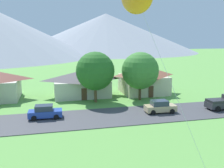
{
  "coord_description": "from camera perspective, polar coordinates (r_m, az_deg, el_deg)",
  "views": [
    {
      "loc": [
        -7.05,
        0.02,
        10.27
      ],
      "look_at": [
        -1.73,
        21.76,
        6.12
      ],
      "focal_mm": 40.79,
      "sensor_mm": 36.0,
      "label": 1
    }
  ],
  "objects": [
    {
      "name": "parked_car_blue_mid_west",
      "position": [
        33.64,
        -14.78,
        -6.08
      ],
      "size": [
        4.27,
        2.21,
        1.68
      ],
      "color": "#2847A8",
      "rests_on": "road_strip"
    },
    {
      "name": "road_strip",
      "position": [
        33.35,
        -0.88,
        -7.35
      ],
      "size": [
        160.0,
        7.89,
        0.08
      ],
      "primitive_type": "cube",
      "color": "#424247",
      "rests_on": "ground"
    },
    {
      "name": "tree_near_left",
      "position": [
        41.53,
        6.34,
        2.99
      ],
      "size": [
        6.05,
        6.05,
        7.91
      ],
      "color": "#4C3823",
      "rests_on": "ground"
    },
    {
      "name": "house_left_center",
      "position": [
        47.21,
        7.09,
        1.12
      ],
      "size": [
        8.41,
        7.91,
        5.09
      ],
      "color": "beige",
      "rests_on": "ground"
    },
    {
      "name": "tree_center",
      "position": [
        39.87,
        -3.77,
        2.91
      ],
      "size": [
        6.07,
        6.07,
        8.06
      ],
      "color": "brown",
      "rests_on": "ground"
    },
    {
      "name": "parked_car_tan_mid_east",
      "position": [
        35.52,
        10.71,
        -5.03
      ],
      "size": [
        4.27,
        2.21,
        1.68
      ],
      "color": "tan",
      "rests_on": "road_strip"
    },
    {
      "name": "house_right_center",
      "position": [
        44.96,
        -6.85,
        0.25
      ],
      "size": [
        10.18,
        7.2,
        4.48
      ],
      "color": "beige",
      "rests_on": "ground"
    },
    {
      "name": "mountain_east_ridge",
      "position": [
        181.18,
        -1.39,
        11.4
      ],
      "size": [
        124.89,
        124.89,
        26.16
      ],
      "primitive_type": "cone",
      "color": "#8E939E",
      "rests_on": "ground"
    }
  ]
}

